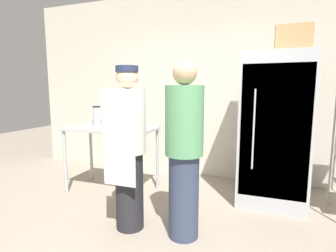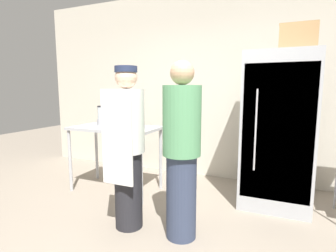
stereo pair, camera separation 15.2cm
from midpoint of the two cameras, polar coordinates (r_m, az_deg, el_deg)
ground_plane at (r=2.52m, az=-1.86°, el=-25.84°), size 14.00×14.00×0.00m
back_wall at (r=4.24m, az=11.19°, el=8.69°), size 6.40×0.12×2.93m
refrigerator at (r=3.41m, az=23.87°, el=-0.94°), size 0.79×0.77×1.82m
prep_counter at (r=3.64m, az=-10.26°, el=-1.80°), size 1.19×0.65×0.90m
donut_box at (r=3.45m, az=-8.46°, el=0.25°), size 0.26×0.21×0.25m
blender_pitcher at (r=3.81m, az=-13.19°, el=2.00°), size 0.13×0.13×0.28m
cardboard_storage_box at (r=3.38m, az=27.60°, el=16.74°), size 0.39×0.27×0.30m
person_baker at (r=2.61m, az=-7.21°, el=-4.39°), size 0.34×0.36×1.62m
person_customer at (r=2.42m, az=4.80°, el=-5.34°), size 0.35×0.35×1.65m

